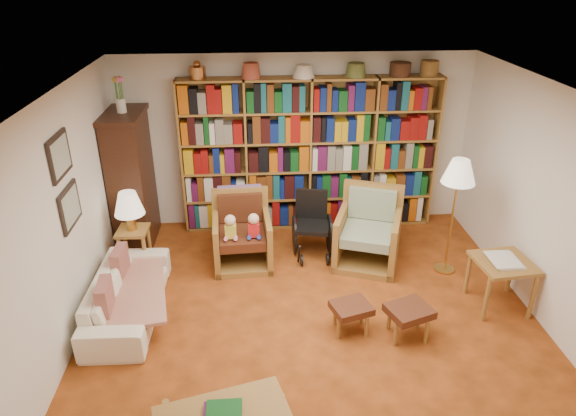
{
  "coord_description": "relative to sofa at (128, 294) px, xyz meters",
  "views": [
    {
      "loc": [
        -0.59,
        -4.54,
        3.62
      ],
      "look_at": [
        -0.23,
        0.6,
        1.12
      ],
      "focal_mm": 32.0,
      "sensor_mm": 36.0,
      "label": 1
    }
  ],
  "objects": [
    {
      "name": "floor",
      "position": [
        2.05,
        -0.3,
        -0.25
      ],
      "size": [
        5.0,
        5.0,
        0.0
      ],
      "primitive_type": "plane",
      "color": "#AF4F1A",
      "rests_on": "ground"
    },
    {
      "name": "ceiling",
      "position": [
        2.05,
        -0.3,
        2.25
      ],
      "size": [
        5.0,
        5.0,
        0.0
      ],
      "primitive_type": "plane",
      "rotation": [
        3.14,
        0.0,
        0.0
      ],
      "color": "silver",
      "rests_on": "wall_back"
    },
    {
      "name": "wall_back",
      "position": [
        2.05,
        2.2,
        1.0
      ],
      "size": [
        5.0,
        0.0,
        5.0
      ],
      "primitive_type": "plane",
      "rotation": [
        1.57,
        0.0,
        0.0
      ],
      "color": "white",
      "rests_on": "floor"
    },
    {
      "name": "wall_left",
      "position": [
        -0.45,
        -0.3,
        1.0
      ],
      "size": [
        0.0,
        5.0,
        5.0
      ],
      "primitive_type": "plane",
      "rotation": [
        1.57,
        0.0,
        1.57
      ],
      "color": "white",
      "rests_on": "floor"
    },
    {
      "name": "wall_right",
      "position": [
        4.55,
        -0.3,
        1.0
      ],
      "size": [
        0.0,
        5.0,
        5.0
      ],
      "primitive_type": "plane",
      "rotation": [
        1.57,
        0.0,
        -1.57
      ],
      "color": "white",
      "rests_on": "floor"
    },
    {
      "name": "bookshelf",
      "position": [
        2.25,
        2.03,
        0.92
      ],
      "size": [
        3.6,
        0.3,
        2.42
      ],
      "color": "olive",
      "rests_on": "floor"
    },
    {
      "name": "curio_cabinet",
      "position": [
        -0.2,
        1.7,
        0.7
      ],
      "size": [
        0.5,
        0.95,
        2.4
      ],
      "color": "#3B1B10",
      "rests_on": "floor"
    },
    {
      "name": "framed_pictures",
      "position": [
        -0.43,
        0.0,
        1.38
      ],
      "size": [
        0.03,
        0.52,
        0.97
      ],
      "color": "black",
      "rests_on": "wall_left"
    },
    {
      "name": "sofa",
      "position": [
        0.0,
        0.0,
        0.0
      ],
      "size": [
        1.72,
        0.7,
        0.5
      ],
      "primitive_type": "imported",
      "rotation": [
        0.0,
        0.0,
        1.55
      ],
      "color": "white",
      "rests_on": "floor"
    },
    {
      "name": "sofa_throw",
      "position": [
        0.05,
        0.0,
        0.05
      ],
      "size": [
        0.95,
        1.45,
        0.04
      ],
      "primitive_type": "cube",
      "rotation": [
        0.0,
        0.0,
        0.18
      ],
      "color": "beige",
      "rests_on": "sofa"
    },
    {
      "name": "cushion_left",
      "position": [
        -0.13,
        0.35,
        0.2
      ],
      "size": [
        0.13,
        0.36,
        0.36
      ],
      "primitive_type": "cube",
      "rotation": [
        0.0,
        0.0,
        -0.05
      ],
      "color": "maroon",
      "rests_on": "sofa"
    },
    {
      "name": "cushion_right",
      "position": [
        -0.13,
        -0.35,
        0.2
      ],
      "size": [
        0.14,
        0.37,
        0.37
      ],
      "primitive_type": "cube",
      "rotation": [
        0.0,
        0.0,
        0.07
      ],
      "color": "maroon",
      "rests_on": "sofa"
    },
    {
      "name": "side_table_lamp",
      "position": [
        -0.1,
        0.97,
        0.16
      ],
      "size": [
        0.39,
        0.39,
        0.56
      ],
      "color": "olive",
      "rests_on": "floor"
    },
    {
      "name": "table_lamp",
      "position": [
        -0.1,
        0.97,
        0.65
      ],
      "size": [
        0.37,
        0.37,
        0.51
      ],
      "color": "#BA8B3B",
      "rests_on": "side_table_lamp"
    },
    {
      "name": "armchair_leather",
      "position": [
        1.27,
        1.08,
        0.14
      ],
      "size": [
        0.78,
        0.83,
        0.95
      ],
      "color": "olive",
      "rests_on": "floor"
    },
    {
      "name": "armchair_sage",
      "position": [
        2.89,
        0.99,
        0.13
      ],
      "size": [
        1.06,
        1.06,
        0.99
      ],
      "color": "olive",
      "rests_on": "floor"
    },
    {
      "name": "wheelchair",
      "position": [
        2.21,
        1.21,
        0.15
      ],
      "size": [
        0.5,
        0.7,
        0.87
      ],
      "color": "black",
      "rests_on": "floor"
    },
    {
      "name": "floor_lamp",
      "position": [
        3.87,
        0.62,
        1.06
      ],
      "size": [
        0.4,
        0.4,
        1.52
      ],
      "color": "#BA8B3B",
      "rests_on": "floor"
    },
    {
      "name": "side_table_papers",
      "position": [
        4.2,
        -0.15,
        0.26
      ],
      "size": [
        0.66,
        0.66,
        0.62
      ],
      "color": "olive",
      "rests_on": "floor"
    },
    {
      "name": "footstool_a",
      "position": [
        2.44,
        -0.48,
        0.02
      ],
      "size": [
        0.48,
        0.44,
        0.34
      ],
      "color": "#4E2315",
      "rests_on": "floor"
    },
    {
      "name": "footstool_b",
      "position": [
        3.02,
        -0.61,
        0.05
      ],
      "size": [
        0.53,
        0.49,
        0.37
      ],
      "color": "#4E2315",
      "rests_on": "floor"
    }
  ]
}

